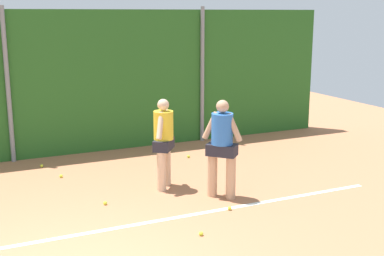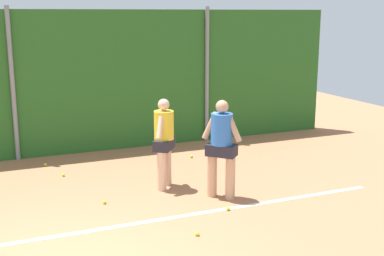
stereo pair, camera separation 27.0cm
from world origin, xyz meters
TOP-DOWN VIEW (x-y plane):
  - ground_plane at (0.00, 1.76)m, footprint 24.88×24.88m
  - hedge_fence_backdrop at (0.00, 6.00)m, footprint 16.17×0.25m
  - fence_post_center at (0.00, 5.82)m, footprint 0.10×0.10m
  - fence_post_right at (4.66, 5.82)m, footprint 0.10×0.10m
  - court_baseline_paint at (0.00, 1.35)m, footprint 11.82×0.10m
  - player_foreground_near at (3.18, 1.90)m, footprint 0.58×0.58m
  - player_midcourt at (2.43, 2.80)m, footprint 0.54×0.59m
  - tennis_ball_0 at (3.02, 1.29)m, footprint 0.07×0.07m
  - tennis_ball_6 at (3.68, 4.46)m, footprint 0.07×0.07m
  - tennis_ball_8 at (2.15, 0.57)m, footprint 0.07×0.07m
  - tennis_ball_9 at (0.50, 5.10)m, footprint 0.07×0.07m
  - tennis_ball_10 at (1.17, 2.39)m, footprint 0.07×0.07m
  - tennis_ball_11 at (0.75, 4.21)m, footprint 0.07×0.07m

SIDE VIEW (x-z plane):
  - ground_plane at x=0.00m, z-range 0.00..0.00m
  - court_baseline_paint at x=0.00m, z-range 0.00..0.01m
  - tennis_ball_0 at x=3.02m, z-range 0.00..0.07m
  - tennis_ball_6 at x=3.68m, z-range 0.00..0.07m
  - tennis_ball_8 at x=2.15m, z-range 0.00..0.07m
  - tennis_ball_9 at x=0.50m, z-range 0.00..0.07m
  - tennis_ball_10 at x=1.17m, z-range 0.00..0.07m
  - tennis_ball_11 at x=0.75m, z-range 0.00..0.07m
  - player_midcourt at x=2.43m, z-range 0.11..1.81m
  - player_foreground_near at x=3.18m, z-range 0.11..1.88m
  - hedge_fence_backdrop at x=0.00m, z-range 0.00..3.32m
  - fence_post_center at x=0.00m, z-range 0.00..3.40m
  - fence_post_right at x=4.66m, z-range 0.00..3.40m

